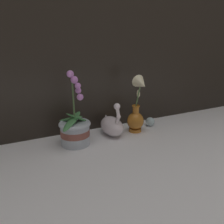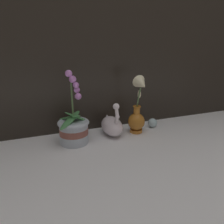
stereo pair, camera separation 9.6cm
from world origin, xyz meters
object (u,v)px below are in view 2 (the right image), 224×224
(blue_vase, at_px, (138,112))
(glass_sphere, at_px, (153,123))
(swan_figurine, at_px, (112,125))
(orchid_potted_plant, at_px, (74,128))

(blue_vase, relative_size, glass_sphere, 6.03)
(glass_sphere, bearing_deg, swan_figurine, -176.74)
(orchid_potted_plant, relative_size, glass_sphere, 6.81)
(orchid_potted_plant, bearing_deg, glass_sphere, 5.60)
(orchid_potted_plant, relative_size, blue_vase, 1.13)
(blue_vase, bearing_deg, glass_sphere, 19.63)
(swan_figurine, bearing_deg, orchid_potted_plant, -171.49)
(blue_vase, distance_m, glass_sphere, 0.17)
(orchid_potted_plant, xyz_separation_m, swan_figurine, (0.22, 0.03, -0.02))
(orchid_potted_plant, xyz_separation_m, glass_sphere, (0.49, 0.05, -0.05))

